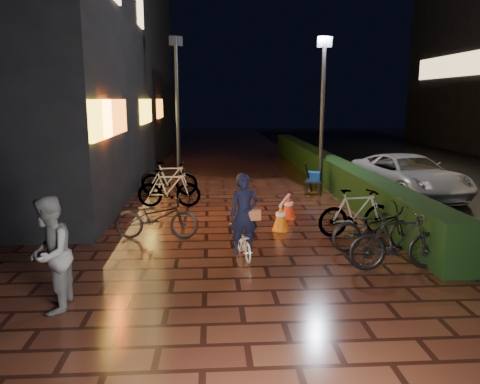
{
  "coord_description": "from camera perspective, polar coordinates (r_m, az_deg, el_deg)",
  "views": [
    {
      "loc": [
        -0.98,
        -9.32,
        3.06
      ],
      "look_at": [
        -0.37,
        0.49,
        1.1
      ],
      "focal_mm": 35.0,
      "sensor_mm": 36.0,
      "label": 1
    }
  ],
  "objects": [
    {
      "name": "van",
      "position": [
        15.88,
        19.82,
        1.91
      ],
      "size": [
        2.92,
        4.99,
        1.3
      ],
      "primitive_type": "imported",
      "rotation": [
        0.0,
        0.0,
        0.17
      ],
      "color": "#A3A3A7",
      "rests_on": "ground"
    },
    {
      "name": "cart_assembly",
      "position": [
        15.35,
        8.93,
        1.71
      ],
      "size": [
        0.73,
        0.62,
        1.06
      ],
      "color": "black",
      "rests_on": "ground"
    },
    {
      "name": "traffic_barrier",
      "position": [
        11.66,
        5.48,
        -2.38
      ],
      "size": [
        0.81,
        1.57,
        0.64
      ],
      "color": "orange",
      "rests_on": "ground"
    },
    {
      "name": "ground",
      "position": [
        9.86,
        2.35,
        -6.81
      ],
      "size": [
        80.0,
        80.0,
        0.0
      ],
      "primitive_type": "plane",
      "color": "#381911",
      "rests_on": "ground"
    },
    {
      "name": "hedge",
      "position": [
        18.02,
        10.23,
        2.93
      ],
      "size": [
        0.7,
        20.0,
        1.0
      ],
      "primitive_type": "cube",
      "color": "black",
      "rests_on": "ground"
    },
    {
      "name": "bystander_person",
      "position": [
        7.32,
        -22.22,
        -7.05
      ],
      "size": [
        0.69,
        0.86,
        1.72
      ],
      "primitive_type": "imported",
      "rotation": [
        0.0,
        0.0,
        -1.53
      ],
      "color": "#5A5A5C",
      "rests_on": "ground"
    },
    {
      "name": "cyclist",
      "position": [
        9.09,
        0.46,
        -4.27
      ],
      "size": [
        0.64,
        1.22,
        1.67
      ],
      "color": "white",
      "rests_on": "ground"
    },
    {
      "name": "lamp_post_hedge",
      "position": [
        15.5,
        10.0,
        9.92
      ],
      "size": [
        0.48,
        0.14,
        4.98
      ],
      "color": "black",
      "rests_on": "ground"
    },
    {
      "name": "parked_bikes_hedge",
      "position": [
        9.91,
        16.1,
        -4.01
      ],
      "size": [
        1.96,
        2.88,
        1.08
      ],
      "color": "black",
      "rests_on": "ground"
    },
    {
      "name": "storefront_block",
      "position": [
        22.54,
        -26.58,
        13.79
      ],
      "size": [
        12.09,
        22.0,
        9.0
      ],
      "color": "black",
      "rests_on": "ground"
    },
    {
      "name": "lamp_post_sf",
      "position": [
        18.15,
        -7.66,
        10.8
      ],
      "size": [
        0.51,
        0.23,
        5.34
      ],
      "color": "black",
      "rests_on": "ground"
    },
    {
      "name": "parked_bikes_storefront",
      "position": [
        13.77,
        -8.99,
        0.48
      ],
      "size": [
        2.13,
        6.38,
        1.08
      ],
      "color": "black",
      "rests_on": "ground"
    }
  ]
}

